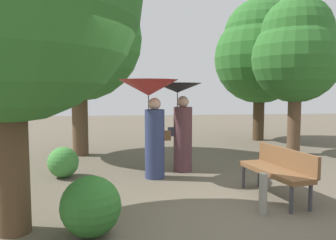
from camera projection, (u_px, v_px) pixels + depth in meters
ground_plane at (192, 218)px, 4.64m from camera, size 40.00×40.00×0.00m
person_left at (151, 106)px, 6.67m from camera, size 1.21×1.21×2.02m
person_right at (180, 113)px, 7.29m from camera, size 1.07×1.07×1.97m
park_bench at (278, 168)px, 5.48m from camera, size 0.76×1.56×0.83m
tree_near_right at (296, 50)px, 9.13m from camera, size 2.46×2.46×4.40m
tree_mid_left at (78, 27)px, 8.93m from camera, size 3.48×3.48×5.51m
tree_mid_right at (260, 51)px, 11.78m from camera, size 3.25×3.25×5.08m
bush_path_left at (91, 206)px, 4.04m from camera, size 0.75×0.75×0.75m
bush_path_right at (63, 162)px, 6.82m from camera, size 0.64×0.64×0.64m
path_marker_post at (263, 194)px, 4.78m from camera, size 0.12×0.12×0.60m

